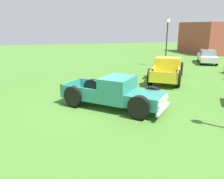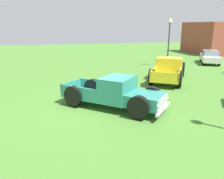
% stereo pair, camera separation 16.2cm
% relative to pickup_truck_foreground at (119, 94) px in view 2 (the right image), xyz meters
% --- Properties ---
extents(ground_plane, '(80.00, 80.00, 0.00)m').
position_rel_pickup_truck_foreground_xyz_m(ground_plane, '(-0.79, -0.86, -0.73)').
color(ground_plane, '#477A2D').
extents(pickup_truck_foreground, '(4.72, 4.87, 1.54)m').
position_rel_pickup_truck_foreground_xyz_m(pickup_truck_foreground, '(0.00, 0.00, 0.00)').
color(pickup_truck_foreground, '#2D8475').
rests_on(pickup_truck_foreground, ground_plane).
extents(pickup_truck_behind_right, '(5.45, 4.52, 1.62)m').
position_rel_pickup_truck_foreground_xyz_m(pickup_truck_behind_right, '(-4.98, 5.27, 0.04)').
color(pickup_truck_behind_right, yellow).
rests_on(pickup_truck_behind_right, ground_plane).
extents(sedan_distant_a, '(4.34, 3.48, 1.36)m').
position_rel_pickup_truck_foreground_xyz_m(sedan_distant_a, '(-10.73, 13.08, -0.02)').
color(sedan_distant_a, silver).
rests_on(sedan_distant_a, ground_plane).
extents(lamp_post_far, '(0.36, 0.36, 4.56)m').
position_rel_pickup_truck_foreground_xyz_m(lamp_post_far, '(-10.00, 7.81, 1.66)').
color(lamp_post_far, '#2D2D33').
rests_on(lamp_post_far, ground_plane).
extents(brick_pavilion, '(7.33, 5.89, 4.30)m').
position_rel_pickup_truck_foreground_xyz_m(brick_pavilion, '(-18.65, 19.40, 1.42)').
color(brick_pavilion, brown).
rests_on(brick_pavilion, ground_plane).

